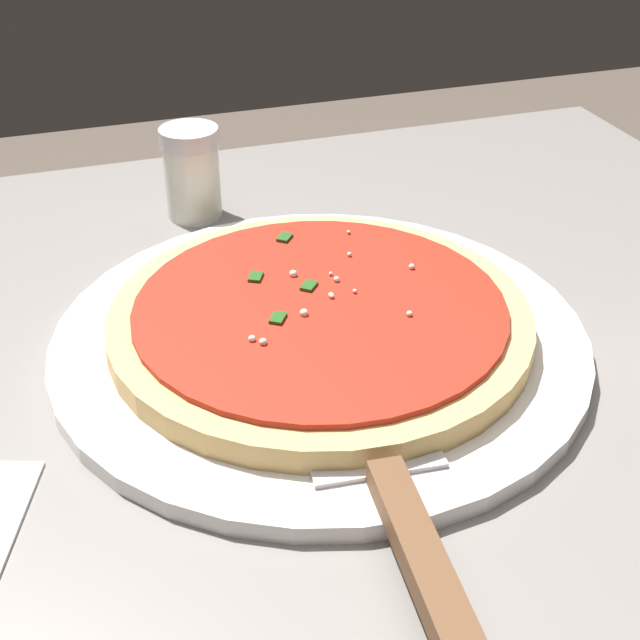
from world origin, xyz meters
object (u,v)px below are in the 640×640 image
serving_plate (320,339)px  parmesan_shaker (192,172)px  pizza_server (398,506)px  pizza (320,319)px

serving_plate → parmesan_shaker: 0.22m
serving_plate → parmesan_shaker: bearing=100.0°
pizza_server → parmesan_shaker: (-0.02, 0.37, 0.02)m
pizza_server → pizza: bearing=85.0°
serving_plate → pizza: 0.02m
serving_plate → pizza: size_ratio=1.28×
pizza_server → parmesan_shaker: bearing=93.5°
parmesan_shaker → serving_plate: bearing=-80.0°
serving_plate → pizza_server: size_ratio=1.51×
serving_plate → pizza: bearing=108.0°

